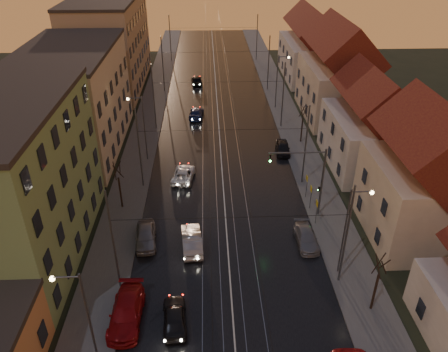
{
  "coord_description": "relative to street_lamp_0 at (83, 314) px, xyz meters",
  "views": [
    {
      "loc": [
        -1.53,
        -16.25,
        24.87
      ],
      "look_at": [
        -0.03,
        20.65,
        3.07
      ],
      "focal_mm": 35.0,
      "sensor_mm": 36.0,
      "label": 1
    }
  ],
  "objects": [
    {
      "name": "street_lamp_3",
      "position": [
        18.21,
        44.0,
        0.0
      ],
      "size": [
        1.75,
        0.32,
        8.0
      ],
      "color": "#595B60",
      "rests_on": "ground"
    },
    {
      "name": "road",
      "position": [
        9.1,
        38.0,
        -4.87
      ],
      "size": [
        16.0,
        120.0,
        0.04
      ],
      "primitive_type": "cube",
      "color": "black",
      "rests_on": "ground"
    },
    {
      "name": "driving_car_3",
      "position": [
        5.96,
        40.73,
        -4.21
      ],
      "size": [
        2.26,
        4.79,
        1.35
      ],
      "primitive_type": "imported",
      "rotation": [
        0.0,
        0.0,
        3.06
      ],
      "color": "#1A254E",
      "rests_on": "ground"
    },
    {
      "name": "house_right_1",
      "position": [
        26.1,
        13.0,
        0.56
      ],
      "size": [
        8.67,
        10.2,
        10.8
      ],
      "color": "#C6B398",
      "rests_on": "ground"
    },
    {
      "name": "sidewalk_right",
      "position": [
        19.1,
        38.0,
        -4.81
      ],
      "size": [
        4.0,
        120.0,
        0.15
      ],
      "primitive_type": "cube",
      "color": "#4C4C4C",
      "rests_on": "ground"
    },
    {
      "name": "street_lamp_2",
      "position": [
        0.0,
        28.0,
        0.0
      ],
      "size": [
        1.75,
        0.32,
        8.0
      ],
      "color": "#595B60",
      "rests_on": "ground"
    },
    {
      "name": "driving_car_1",
      "position": [
        5.97,
        11.67,
        -4.1
      ],
      "size": [
        2.11,
        4.88,
        1.56
      ],
      "primitive_type": "imported",
      "rotation": [
        0.0,
        0.0,
        3.24
      ],
      "color": "#97989C",
      "rests_on": "ground"
    },
    {
      "name": "traffic_light_mast",
      "position": [
        17.1,
        16.0,
        -0.29
      ],
      "size": [
        5.3,
        0.32,
        7.2
      ],
      "color": "#595B60",
      "rests_on": "ground"
    },
    {
      "name": "catenary_pole_r_5",
      "position": [
        17.7,
        70.0,
        -0.39
      ],
      "size": [
        0.16,
        0.16,
        9.0
      ],
      "primitive_type": "cylinder",
      "color": "#595B60",
      "rests_on": "ground"
    },
    {
      "name": "catenary_pole_l_1",
      "position": [
        0.5,
        7.0,
        -0.39
      ],
      "size": [
        0.16,
        0.16,
        9.0
      ],
      "primitive_type": "cylinder",
      "color": "#595B60",
      "rests_on": "ground"
    },
    {
      "name": "house_right_3",
      "position": [
        26.1,
        41.0,
        0.92
      ],
      "size": [
        9.18,
        14.28,
        11.5
      ],
      "color": "#C6B398",
      "rests_on": "ground"
    },
    {
      "name": "parked_right_1",
      "position": [
        16.07,
        11.8,
        -4.27
      ],
      "size": [
        1.84,
        4.3,
        1.24
      ],
      "primitive_type": "imported",
      "rotation": [
        0.0,
        0.0,
        0.02
      ],
      "color": "gray",
      "rests_on": "ground"
    },
    {
      "name": "house_right_4",
      "position": [
        26.1,
        59.0,
        0.16
      ],
      "size": [
        9.18,
        16.32,
        10.0
      ],
      "color": "beige",
      "rests_on": "ground"
    },
    {
      "name": "bare_tree_1",
      "position": [
        19.31,
        4.0,
        -2.4
      ],
      "size": [
        1.09,
        1.09,
        5.11
      ],
      "color": "black",
      "rests_on": "ground"
    },
    {
      "name": "driving_car_0",
      "position": [
        4.96,
        3.29,
        -4.18
      ],
      "size": [
        1.98,
        4.24,
        1.4
      ],
      "primitive_type": "imported",
      "rotation": [
        0.0,
        0.0,
        3.22
      ],
      "color": "black",
      "rests_on": "ground"
    },
    {
      "name": "apartment_left_2",
      "position": [
        -8.4,
        32.0,
        1.11
      ],
      "size": [
        10.0,
        20.0,
        12.0
      ],
      "primitive_type": "cube",
      "color": "beige",
      "rests_on": "ground"
    },
    {
      "name": "tram_rail_1",
      "position": [
        8.33,
        38.0,
        -4.83
      ],
      "size": [
        0.06,
        120.0,
        0.03
      ],
      "primitive_type": "cube",
      "color": "gray",
      "rests_on": "road"
    },
    {
      "name": "apartment_left_3",
      "position": [
        -8.4,
        56.0,
        2.11
      ],
      "size": [
        10.0,
        24.0,
        14.0
      ],
      "primitive_type": "cube",
      "color": "#978461",
      "rests_on": "ground"
    },
    {
      "name": "street_lamp_0",
      "position": [
        0.0,
        0.0,
        0.0
      ],
      "size": [
        1.75,
        0.32,
        8.0
      ],
      "color": "#595B60",
      "rests_on": "ground"
    },
    {
      "name": "catenary_pole_l_5",
      "position": [
        0.5,
        70.0,
        -0.39
      ],
      "size": [
        0.16,
        0.16,
        9.0
      ],
      "primitive_type": "cylinder",
      "color": "#595B60",
      "rests_on": "ground"
    },
    {
      "name": "parked_left_3",
      "position": [
        1.89,
        12.51,
        -4.14
      ],
      "size": [
        2.2,
        4.55,
        1.5
      ],
      "primitive_type": "imported",
      "rotation": [
        0.0,
        0.0,
        0.1
      ],
      "color": "gray",
      "rests_on": "ground"
    },
    {
      "name": "catenary_pole_l_2",
      "position": [
        0.5,
        22.0,
        -0.39
      ],
      "size": [
        0.16,
        0.16,
        9.0
      ],
      "primitive_type": "cylinder",
      "color": "#595B60",
      "rests_on": "ground"
    },
    {
      "name": "catenary_pole_r_3",
      "position": [
        17.7,
        37.0,
        -0.39
      ],
      "size": [
        0.16,
        0.16,
        9.0
      ],
      "primitive_type": "cylinder",
      "color": "#595B60",
      "rests_on": "ground"
    },
    {
      "name": "apartment_left_1",
      "position": [
        -8.4,
        12.0,
        1.61
      ],
      "size": [
        10.0,
        18.0,
        13.0
      ],
      "primitive_type": "cube",
      "color": "#6D945E",
      "rests_on": "ground"
    },
    {
      "name": "tram_rail_3",
      "position": [
        11.3,
        38.0,
        -4.83
      ],
      "size": [
        0.06,
        120.0,
        0.03
      ],
      "primitive_type": "cube",
      "color": "gray",
      "rests_on": "road"
    },
    {
      "name": "driving_car_4",
      "position": [
        5.83,
        55.54,
        -4.13
      ],
      "size": [
        2.12,
        4.54,
        1.5
      ],
      "primitive_type": "imported",
      "rotation": [
        0.0,
        0.0,
        3.22
      ],
      "color": "black",
      "rests_on": "ground"
    },
    {
      "name": "parked_left_2",
      "position": [
        1.52,
        3.77,
        -4.11
      ],
      "size": [
        2.29,
        5.41,
        1.56
      ],
      "primitive_type": "imported",
      "rotation": [
        0.0,
        0.0,
        -0.02
      ],
      "color": "maroon",
      "rests_on": "ground"
    },
    {
      "name": "driving_car_2",
      "position": [
        4.79,
        23.37,
        -4.24
      ],
      "size": [
        2.73,
        4.87,
        1.29
      ],
      "primitive_type": "imported",
      "rotation": [
        0.0,
        0.0,
        3.01
      ],
      "color": "white",
      "rests_on": "ground"
    },
    {
      "name": "bare_tree_0",
      "position": [
        -1.09,
        18.0,
        -2.4
      ],
      "size": [
        1.09,
        1.09,
        5.11
      ],
      "color": "black",
      "rests_on": "ground"
    },
    {
      "name": "tram_rail_2",
      "position": [
        9.87,
        38.0,
        -4.83
      ],
      "size": [
        0.06,
        120.0,
        0.03
      ],
      "primitive_type": "cube",
      "color": "gray",
      "rests_on": "road"
    },
    {
      "name": "catenary_pole_l_4",
      "position": [
        0.5,
        52.0,
        -0.39
      ],
      "size": [
        0.16,
        0.16,
        9.0
      ],
      "primitive_type": "cylinder",
      "color": "#595B60",
      "rests_on": "ground"
    },
    {
      "name": "parked_right_2",
      "position": [
        16.7,
        29.17,
        -4.2
      ],
      "size": [
        1.9,
        4.14,
        1.37
      ],
      "primitive_type": "imported",
      "rotation": [
        0.0,
        0.0,
        -0.07
      ],
      "color": "black",
      "rests_on": "ground"
    },
    {
      "name": "catenary_pole_l_3",
      "position": [
        0.5,
        37.0,
        -0.39
      ],
      "size": [
        0.16,
        0.16,
        9.0
      ],
      "primitive_type": "cylinder",
      "color": "#595B60",
      "rests_on": "ground"
    },
    {
      "name": "tram_rail_0",
      "position": [
        6.9,
        38.0,
        -4.83
      ],
      "size": [
        0.06,
        120.0,
        0.03
      ],
      "primitive_type": "cube",
      "color": "gray",
      "rests_on": "road"
    },
    {
      "name": "house_right_2",
      "position": [
        26.1,
        26.0,
        -0.24
      ],
      "size": [
        9.18,
        12.24,
        9.2
      ],
      "color": "beige",
      "rests_on": "ground"
    },
    {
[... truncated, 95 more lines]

